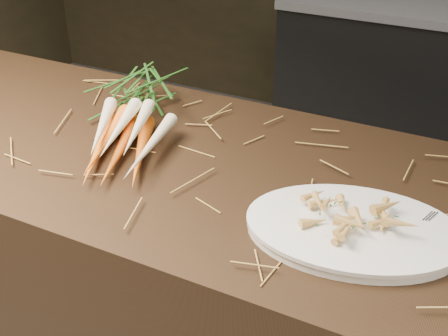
{
  "coord_description": "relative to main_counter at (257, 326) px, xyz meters",
  "views": [
    {
      "loc": [
        0.38,
        -0.65,
        1.54
      ],
      "look_at": [
        -0.05,
        0.21,
        0.96
      ],
      "focal_mm": 45.0,
      "sensor_mm": 36.0,
      "label": 1
    }
  ],
  "objects": [
    {
      "name": "straw_bedding",
      "position": [
        0.0,
        0.0,
        0.46
      ],
      "size": [
        1.4,
        0.6,
        0.02
      ],
      "primitive_type": null,
      "color": "#A07F3E",
      "rests_on": "main_counter"
    },
    {
      "name": "main_counter",
      "position": [
        0.0,
        0.0,
        0.0
      ],
      "size": [
        2.4,
        0.7,
        0.9
      ],
      "primitive_type": "cube",
      "color": "black",
      "rests_on": "ground"
    },
    {
      "name": "serving_fork",
      "position": [
        0.36,
        -0.09,
        0.47
      ],
      "size": [
        0.06,
        0.14,
        0.0
      ],
      "primitive_type": "cube",
      "rotation": [
        0.0,
        0.0,
        -0.3
      ],
      "color": "silver",
      "rests_on": "serving_platter"
    },
    {
      "name": "serving_platter",
      "position": [
        0.22,
        -0.11,
        0.46
      ],
      "size": [
        0.44,
        0.35,
        0.02
      ],
      "primitive_type": null,
      "rotation": [
        0.0,
        0.0,
        0.24
      ],
      "color": "white",
      "rests_on": "main_counter"
    },
    {
      "name": "root_veg_bunch",
      "position": [
        -0.38,
        0.08,
        0.5
      ],
      "size": [
        0.36,
        0.56,
        0.1
      ],
      "rotation": [
        0.0,
        0.0,
        0.37
      ],
      "color": "orange",
      "rests_on": "main_counter"
    },
    {
      "name": "roasted_veg_heap",
      "position": [
        0.22,
        -0.11,
        0.49
      ],
      "size": [
        0.22,
        0.18,
        0.04
      ],
      "primitive_type": null,
      "rotation": [
        0.0,
        0.0,
        0.24
      ],
      "color": "#BB8D38",
      "rests_on": "serving_platter"
    }
  ]
}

